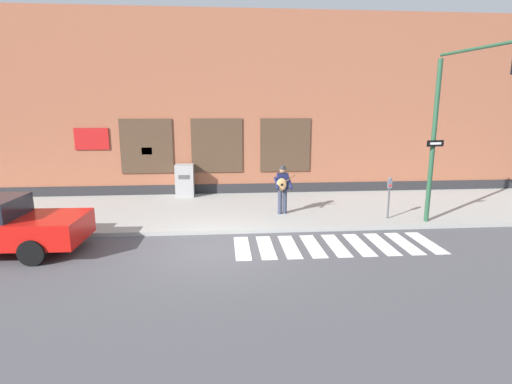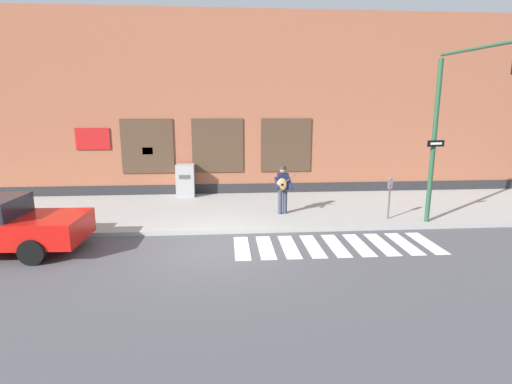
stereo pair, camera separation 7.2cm
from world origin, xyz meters
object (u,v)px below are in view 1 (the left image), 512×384
traffic_light (464,107)px  parking_meter (389,191)px  busker (282,187)px  utility_box (185,180)px

traffic_light → parking_meter: traffic_light is taller
busker → traffic_light: (4.84, -2.52, 2.74)m
busker → parking_meter: size_ratio=1.20×
traffic_light → utility_box: traffic_light is taller
busker → parking_meter: (3.51, -0.89, -0.04)m
traffic_light → utility_box: bearing=146.1°
parking_meter → utility_box: 8.30m
traffic_light → utility_box: 10.73m
busker → utility_box: (-3.70, 3.22, -0.30)m
traffic_light → parking_meter: size_ratio=3.75×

